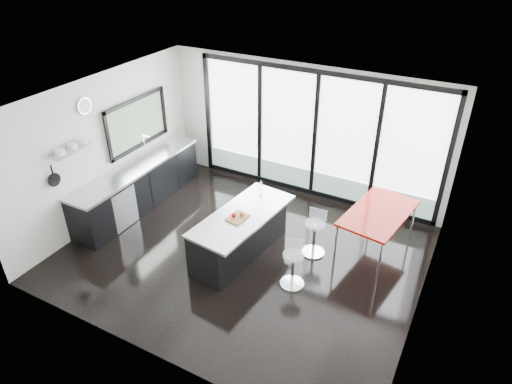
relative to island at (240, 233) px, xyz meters
The scene contains 11 objects.
floor 0.43m from the island, ahead, with size 6.00×5.00×0.00m, color black.
ceiling 2.37m from the island, ahead, with size 6.00×5.00×0.00m, color white.
wall_back 2.62m from the island, 82.24° to the left, with size 6.00×0.09×2.80m.
wall_front 2.69m from the island, 88.53° to the right, with size 6.00×0.00×2.80m, color silver.
wall_left 3.13m from the island, behind, with size 0.26×5.00×2.80m.
wall_right 3.21m from the island, ahead, with size 0.00×5.00×2.80m, color silver.
counter_cabinets 2.64m from the island, behind, with size 0.69×3.24×1.36m.
island is the anchor object (origin of this frame).
bar_stool_near 1.21m from the island, 15.55° to the right, with size 0.40×0.40×0.63m, color silver.
bar_stool_far 1.31m from the island, 27.43° to the left, with size 0.41×0.41×0.65m, color silver.
red_table 2.39m from the island, 29.31° to the left, with size 0.89×1.56×0.84m, color #900A00.
Camera 1 is at (3.23, -5.56, 5.13)m, focal length 32.00 mm.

